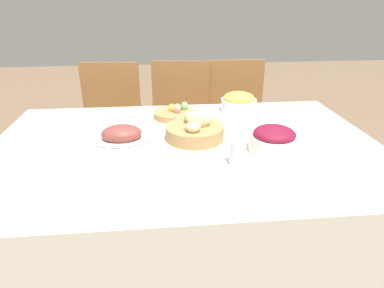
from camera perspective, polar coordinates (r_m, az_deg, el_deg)
name	(u,v)px	position (r m, az deg, el deg)	size (l,w,h in m)	color
ground_plane	(187,275)	(1.99, -0.84, -20.97)	(12.00, 12.00, 0.00)	#7F664C
dining_table	(187,216)	(1.74, -0.92, -11.86)	(1.76, 1.18, 0.78)	silver
chair_far_right	(237,123)	(2.57, 7.52, 3.45)	(0.42, 0.42, 0.96)	olive
chair_far_left	(110,128)	(2.53, -13.45, 2.64)	(0.46, 0.46, 0.96)	olive
chair_far_center	(180,125)	(2.51, -1.97, 3.13)	(0.47, 0.47, 0.96)	olive
bread_basket	(195,130)	(1.59, 0.51, 2.41)	(0.27, 0.27, 0.12)	#AD8451
egg_basket	(175,113)	(1.88, -2.85, 5.16)	(0.23, 0.23, 0.08)	#AD8451
ham_platter	(122,135)	(1.61, -11.64, 1.52)	(0.29, 0.20, 0.08)	silver
beet_salad_bowl	(274,140)	(1.50, 13.48, 0.72)	(0.21, 0.21, 0.11)	silver
pineapple_bowl	(239,102)	(2.00, 7.81, 6.95)	(0.20, 0.20, 0.11)	silver
dinner_plate	(177,188)	(1.20, -2.47, -7.36)	(0.26, 0.26, 0.01)	silver
fork	(132,191)	(1.20, -10.02, -7.74)	(0.01, 0.19, 0.00)	silver
knife	(222,186)	(1.22, 4.99, -7.05)	(0.01, 0.19, 0.00)	silver
spoon	(230,186)	(1.22, 6.38, -6.96)	(0.01, 0.19, 0.00)	silver
drinking_cup	(238,152)	(1.36, 7.65, -1.41)	(0.06, 0.06, 0.10)	silver
butter_dish	(112,162)	(1.39, -13.20, -2.93)	(0.12, 0.07, 0.03)	silver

